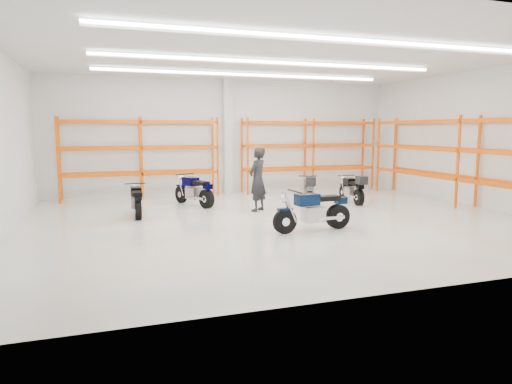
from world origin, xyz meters
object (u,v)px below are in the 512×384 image
object	(u,v)px
motorcycle_back_c	(309,191)
motorcycle_back_d	(353,189)
motorcycle_back_a	(137,202)
structural_column	(228,137)
standing_man	(258,179)
motorcycle_main	(316,211)
motorcycle_back_b	(195,191)

from	to	relation	value
motorcycle_back_c	motorcycle_back_d	world-z (taller)	motorcycle_back_c
motorcycle_back_c	motorcycle_back_d	bearing A→B (deg)	0.07
motorcycle_back_a	structural_column	size ratio (longest dim) A/B	0.42
motorcycle_back_a	standing_man	size ratio (longest dim) A/B	0.94
motorcycle_back_a	structural_column	bearing A→B (deg)	45.79
motorcycle_main	standing_man	bearing A→B (deg)	98.63
motorcycle_back_d	structural_column	distance (m)	5.46
motorcycle_back_d	standing_man	size ratio (longest dim) A/B	0.98
motorcycle_back_b	structural_column	world-z (taller)	structural_column
motorcycle_main	standing_man	xyz separation A→B (m)	(-0.48, 3.15, 0.51)
motorcycle_main	structural_column	size ratio (longest dim) A/B	0.48
motorcycle_back_b	motorcycle_back_d	distance (m)	5.43
motorcycle_main	motorcycle_back_c	world-z (taller)	motorcycle_main
motorcycle_back_a	motorcycle_main	bearing A→B (deg)	-39.88
motorcycle_main	structural_column	distance (m)	7.62
structural_column	standing_man	bearing A→B (deg)	-92.45
motorcycle_main	motorcycle_back_c	bearing A→B (deg)	67.59
standing_man	structural_column	xyz separation A→B (m)	(0.18, 4.25, 1.25)
motorcycle_back_d	structural_column	world-z (taller)	structural_column
standing_man	structural_column	world-z (taller)	structural_column
motorcycle_main	motorcycle_back_a	xyz separation A→B (m)	(-4.14, 3.46, -0.06)
motorcycle_main	motorcycle_back_d	world-z (taller)	motorcycle_main
motorcycle_back_a	motorcycle_back_d	bearing A→B (deg)	0.72
motorcycle_main	motorcycle_back_d	bearing A→B (deg)	48.50
motorcycle_back_b	motorcycle_back_a	bearing A→B (deg)	-147.66
motorcycle_back_a	motorcycle_back_c	xyz separation A→B (m)	(5.60, 0.09, 0.07)
motorcycle_back_b	structural_column	xyz separation A→B (m)	(1.87, 2.70, 1.76)
motorcycle_back_a	motorcycle_back_b	size ratio (longest dim) A/B	0.94
motorcycle_back_b	motorcycle_back_c	world-z (taller)	motorcycle_back_b
motorcycle_back_d	structural_column	size ratio (longest dim) A/B	0.44
motorcycle_back_a	motorcycle_back_c	distance (m)	5.60
motorcycle_main	motorcycle_back_c	size ratio (longest dim) A/B	1.10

